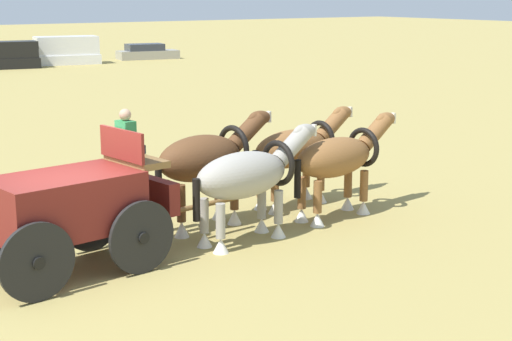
% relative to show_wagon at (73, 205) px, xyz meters
% --- Properties ---
extents(ground_plane, '(220.00, 220.00, 0.00)m').
position_rel_show_wagon_xyz_m(ground_plane, '(-0.14, -0.02, -1.19)').
color(ground_plane, '#9E8C4C').
extents(show_wagon, '(5.52, 2.16, 2.70)m').
position_rel_show_wagon_xyz_m(show_wagon, '(0.00, 0.00, 0.00)').
color(show_wagon, maroon).
rests_on(show_wagon, ground).
extents(draft_horse_rear_near, '(3.02, 1.19, 2.29)m').
position_rel_show_wagon_xyz_m(draft_horse_rear_near, '(3.30, 1.07, 0.21)').
color(draft_horse_rear_near, brown).
rests_on(draft_horse_rear_near, ground).
extents(draft_horse_rear_off, '(3.16, 1.17, 2.15)m').
position_rel_show_wagon_xyz_m(draft_horse_rear_off, '(3.48, -0.21, 0.10)').
color(draft_horse_rear_off, '#9E998E').
rests_on(draft_horse_rear_off, ground).
extents(draft_horse_lead_near, '(3.12, 1.12, 2.13)m').
position_rel_show_wagon_xyz_m(draft_horse_lead_near, '(5.90, 1.41, 0.08)').
color(draft_horse_lead_near, brown).
rests_on(draft_horse_lead_near, ground).
extents(draft_horse_lead_off, '(3.13, 1.12, 2.13)m').
position_rel_show_wagon_xyz_m(draft_horse_lead_off, '(6.07, 0.12, 0.08)').
color(draft_horse_lead_off, brown).
rests_on(draft_horse_lead_off, ground).
extents(parked_vehicle_e, '(4.72, 2.44, 1.73)m').
position_rel_show_wagon_xyz_m(parked_vehicle_e, '(10.86, 38.81, -0.36)').
color(parked_vehicle_e, black).
rests_on(parked_vehicle_e, ground).
extents(parked_vehicle_f, '(4.56, 2.66, 1.88)m').
position_rel_show_wagon_xyz_m(parked_vehicle_f, '(15.47, 39.62, -0.28)').
color(parked_vehicle_f, white).
rests_on(parked_vehicle_f, ground).
extents(parked_vehicle_g, '(4.61, 2.40, 1.11)m').
position_rel_show_wagon_xyz_m(parked_vehicle_g, '(21.93, 40.43, -0.71)').
color(parked_vehicle_g, gray).
rests_on(parked_vehicle_g, ground).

